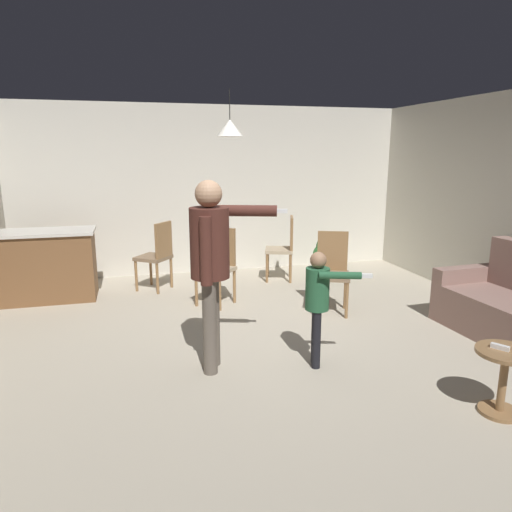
# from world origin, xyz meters

# --- Properties ---
(ground) EXTENTS (7.68, 7.68, 0.00)m
(ground) POSITION_xyz_m (0.00, 0.00, 0.00)
(ground) COLOR #B2A893
(wall_back) EXTENTS (6.40, 0.10, 2.70)m
(wall_back) POSITION_xyz_m (0.00, 3.20, 1.35)
(wall_back) COLOR silver
(wall_back) RESTS_ON ground
(kitchen_counter) EXTENTS (1.26, 0.66, 0.95)m
(kitchen_counter) POSITION_xyz_m (-2.45, 2.17, 0.48)
(kitchen_counter) COLOR brown
(kitchen_counter) RESTS_ON ground
(side_table_by_couch) EXTENTS (0.44, 0.44, 0.52)m
(side_table_by_couch) POSITION_xyz_m (1.35, -1.78, 0.33)
(side_table_by_couch) COLOR olive
(side_table_by_couch) RESTS_ON ground
(person_adult) EXTENTS (0.89, 0.48, 1.74)m
(person_adult) POSITION_xyz_m (-0.65, -0.46, 1.08)
(person_adult) COLOR #60564C
(person_adult) RESTS_ON ground
(person_child) EXTENTS (0.52, 0.43, 1.09)m
(person_child) POSITION_xyz_m (0.30, -0.63, 0.68)
(person_child) COLOR black
(person_child) RESTS_ON ground
(dining_chair_by_counter) EXTENTS (0.59, 0.59, 1.00)m
(dining_chair_by_counter) POSITION_xyz_m (-0.26, 1.44, 0.55)
(dining_chair_by_counter) COLOR olive
(dining_chair_by_counter) RESTS_ON ground
(dining_chair_near_wall) EXTENTS (0.55, 0.55, 1.00)m
(dining_chair_near_wall) POSITION_xyz_m (1.06, 0.77, 0.55)
(dining_chair_near_wall) COLOR olive
(dining_chair_near_wall) RESTS_ON ground
(dining_chair_centre_back) EXTENTS (0.53, 0.53, 1.00)m
(dining_chair_centre_back) POSITION_xyz_m (0.93, 2.32, 0.55)
(dining_chair_centre_back) COLOR olive
(dining_chair_centre_back) RESTS_ON ground
(dining_chair_spare) EXTENTS (0.59, 0.59, 1.00)m
(dining_chair_spare) POSITION_xyz_m (-1.00, 2.25, 0.55)
(dining_chair_spare) COLOR olive
(dining_chair_spare) RESTS_ON ground
(potted_plant_corner) EXTENTS (0.42, 0.42, 0.64)m
(potted_plant_corner) POSITION_xyz_m (1.66, 2.37, 0.35)
(potted_plant_corner) COLOR brown
(potted_plant_corner) RESTS_ON ground
(spare_remote_on_table) EXTENTS (0.10, 0.13, 0.04)m
(spare_remote_on_table) POSITION_xyz_m (1.31, -1.75, 0.54)
(spare_remote_on_table) COLOR white
(spare_remote_on_table) RESTS_ON side_table_by_couch
(ceiling_light_pendant) EXTENTS (0.32, 0.32, 0.55)m
(ceiling_light_pendant) POSITION_xyz_m (-0.12, 1.23, 2.25)
(ceiling_light_pendant) COLOR silver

